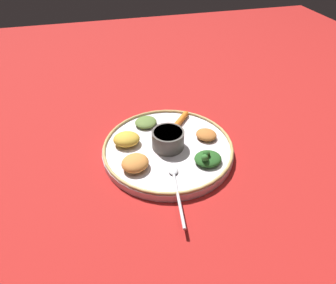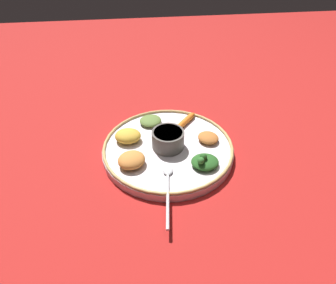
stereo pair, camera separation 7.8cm
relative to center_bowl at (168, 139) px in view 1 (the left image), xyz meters
name	(u,v)px [view 1 (the left image)]	position (x,y,z in m)	size (l,w,h in m)	color
ground_plane	(168,152)	(0.00, 0.00, -0.05)	(2.40, 2.40, 0.00)	maroon
platter	(168,149)	(0.00, 0.00, -0.04)	(0.34, 0.34, 0.02)	silver
platter_rim	(168,146)	(0.00, 0.00, -0.02)	(0.34, 0.34, 0.01)	tan
center_bowl	(168,139)	(0.00, 0.00, 0.00)	(0.08, 0.08, 0.05)	#4C4742
spoon	(176,184)	(0.14, -0.02, -0.02)	(0.18, 0.04, 0.01)	silver
greens_pile	(208,158)	(0.08, 0.08, -0.01)	(0.06, 0.07, 0.04)	#23511E
carrot_near_spoon	(181,119)	(-0.10, 0.07, -0.02)	(0.08, 0.07, 0.02)	orange
mound_lentil_yellow	(127,139)	(-0.04, -0.10, -0.01)	(0.07, 0.06, 0.03)	gold
mound_chickpea	(206,135)	(-0.01, 0.11, -0.02)	(0.06, 0.05, 0.02)	#B2662D
mound_squash	(135,163)	(0.06, -0.10, -0.01)	(0.07, 0.06, 0.03)	#C67A38
mound_collards	(146,122)	(-0.11, -0.04, -0.02)	(0.06, 0.06, 0.02)	#567033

